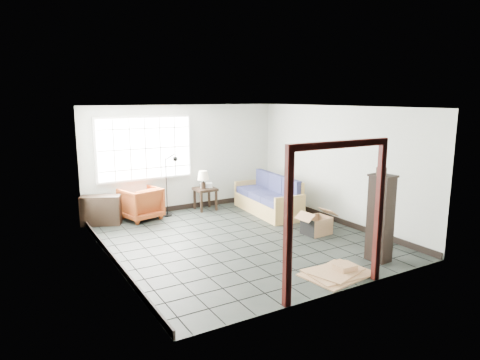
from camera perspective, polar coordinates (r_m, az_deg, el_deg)
ground at (r=8.60m, az=-0.00°, el=-7.89°), size 5.50×5.50×0.00m
room_shell at (r=8.23m, az=-0.10°, el=3.30°), size 5.02×5.52×2.61m
window_panel at (r=10.27m, az=-12.56°, el=4.13°), size 2.32×0.08×1.52m
doorway_trim at (r=6.13m, az=12.88°, el=-2.52°), size 1.80×0.08×2.20m
futon_sofa at (r=10.45m, az=3.98°, el=-2.57°), size 0.95×2.15×0.93m
armchair at (r=10.13m, az=-13.10°, el=-2.84°), size 0.96×0.92×0.82m
side_table at (r=10.70m, az=-4.66°, el=-1.59°), size 0.51×0.51×0.56m
table_lamp at (r=10.55m, az=-4.92°, el=0.50°), size 0.31×0.31×0.45m
projector at (r=10.76m, az=-4.55°, el=-0.69°), size 0.36×0.33×0.11m
floor_lamp at (r=10.23m, az=-9.19°, el=-0.38°), size 0.44×0.27×1.48m
console_shelf at (r=9.93m, az=-18.04°, el=-3.86°), size 0.90×0.65×0.66m
tall_shelf at (r=7.68m, az=18.22°, el=-4.77°), size 0.35×0.44×1.51m
pot at (r=7.45m, az=18.33°, el=1.09°), size 0.19×0.19×0.13m
open_box at (r=9.01m, az=10.16°, el=-5.98°), size 0.89×0.48×0.49m
cardboard_pile at (r=7.14m, az=12.96°, el=-11.87°), size 1.17×0.90×0.16m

